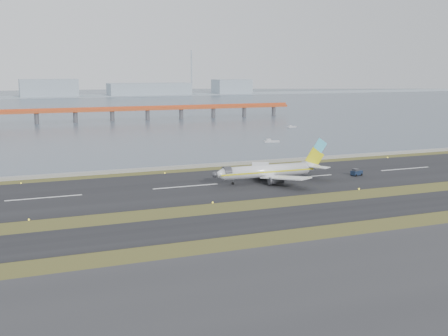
{
  "coord_description": "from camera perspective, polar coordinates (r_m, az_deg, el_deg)",
  "views": [
    {
      "loc": [
        -49.65,
        -124.5,
        34.14
      ],
      "look_at": [
        8.96,
        22.0,
        6.35
      ],
      "focal_mm": 45.0,
      "sensor_mm": 36.0,
      "label": 1
    }
  ],
  "objects": [
    {
      "name": "ground",
      "position": [
        138.32,
        -0.06,
        -4.3
      ],
      "size": [
        1000.0,
        1000.0,
        0.0
      ],
      "primitive_type": "plane",
      "color": "#3D491A",
      "rests_on": "ground"
    },
    {
      "name": "apron_strip",
      "position": [
        91.97,
        13.03,
        -12.04
      ],
      "size": [
        1000.0,
        50.0,
        0.1
      ],
      "primitive_type": "cube",
      "color": "#2E2D30",
      "rests_on": "ground"
    },
    {
      "name": "taxiway_strip",
      "position": [
        127.61,
        1.95,
        -5.51
      ],
      "size": [
        1000.0,
        18.0,
        0.1
      ],
      "primitive_type": "cube",
      "color": "black",
      "rests_on": "ground"
    },
    {
      "name": "runway_strip",
      "position": [
        165.83,
        -3.91,
        -1.9
      ],
      "size": [
        1000.0,
        45.0,
        0.1
      ],
      "primitive_type": "cube",
      "color": "black",
      "rests_on": "ground"
    },
    {
      "name": "seawall",
      "position": [
        194.01,
        -6.64,
        -0.06
      ],
      "size": [
        1000.0,
        2.5,
        1.0
      ],
      "primitive_type": "cube",
      "color": "gray",
      "rests_on": "ground"
    },
    {
      "name": "bay_water",
      "position": [
        587.6,
        -17.02,
        6.23
      ],
      "size": [
        1400.0,
        800.0,
        1.3
      ],
      "primitive_type": "cube",
      "color": "#455462",
      "rests_on": "ground"
    },
    {
      "name": "red_pier",
      "position": [
        381.87,
        -11.3,
        5.77
      ],
      "size": [
        260.0,
        5.0,
        10.2
      ],
      "color": "#B6471F",
      "rests_on": "ground"
    },
    {
      "name": "far_shoreline",
      "position": [
        747.71,
        -17.08,
        7.4
      ],
      "size": [
        1400.0,
        80.0,
        60.5
      ],
      "color": "#93A1AD",
      "rests_on": "ground"
    },
    {
      "name": "airliner",
      "position": [
        172.59,
        4.74,
        -0.28
      ],
      "size": [
        38.52,
        32.89,
        12.8
      ],
      "color": "white",
      "rests_on": "ground"
    },
    {
      "name": "pushback_tug",
      "position": [
        187.11,
        13.3,
        -0.44
      ],
      "size": [
        4.05,
        2.88,
        2.35
      ],
      "rotation": [
        0.0,
        0.0,
        0.23
      ],
      "color": "#142037",
      "rests_on": "ground"
    },
    {
      "name": "workboat_near",
      "position": [
        267.12,
        4.82,
        2.73
      ],
      "size": [
        7.41,
        4.13,
        1.72
      ],
      "rotation": [
        0.0,
        0.0,
        -0.29
      ],
      "color": "#B8B8BC",
      "rests_on": "ground"
    },
    {
      "name": "workboat_far",
      "position": [
        336.66,
        6.87,
        4.18
      ],
      "size": [
        6.36,
        3.22,
        1.48
      ],
      "rotation": [
        0.0,
        0.0,
        0.22
      ],
      "color": "#B8B8BC",
      "rests_on": "ground"
    }
  ]
}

